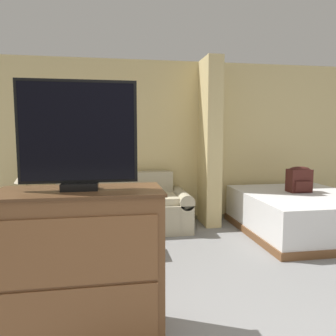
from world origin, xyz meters
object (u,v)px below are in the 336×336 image
couch (117,210)px  tv_dresser (82,267)px  table_lamp (27,176)px  bed (301,213)px  coffee_table (113,223)px  backpack (299,179)px  tv (78,136)px

couch → tv_dresser: tv_dresser is taller
table_lamp → tv_dresser: (0.99, -2.64, -0.31)m
table_lamp → bed: size_ratio=0.24×
bed → coffee_table: bearing=-171.3°
bed → backpack: size_ratio=5.00×
tv_dresser → tv: bearing=90.0°
tv_dresser → bed: 3.57m
coffee_table → table_lamp: (-1.20, 1.00, 0.46)m
tv_dresser → bed: (2.91, 2.05, -0.25)m
couch → coffee_table: bearing=-93.2°
couch → tv: bearing=-95.8°
coffee_table → tv: tv is taller
couch → coffee_table: couch is taller
coffee_table → tv_dresser: 1.66m
couch → backpack: bearing=-9.1°
bed → backpack: backpack is taller
coffee_table → tv_dresser: tv_dresser is taller
tv → bed: (2.91, 2.05, -1.15)m
couch → coffee_table: size_ratio=3.01×
tv → bed: 3.74m
couch → tv_dresser: bearing=-95.8°
couch → backpack: (2.69, -0.43, 0.46)m
couch → coffee_table: 0.99m
coffee_table → table_lamp: size_ratio=1.59×
tv → couch: bearing=84.2°
couch → tv: size_ratio=2.85×
table_lamp → backpack: table_lamp is taller
coffee_table → bed: size_ratio=0.38×
tv_dresser → coffee_table: bearing=82.7°
table_lamp → backpack: (3.94, -0.45, -0.07)m
table_lamp → tv_dresser: size_ratio=0.41×
table_lamp → bed: bearing=-8.5°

